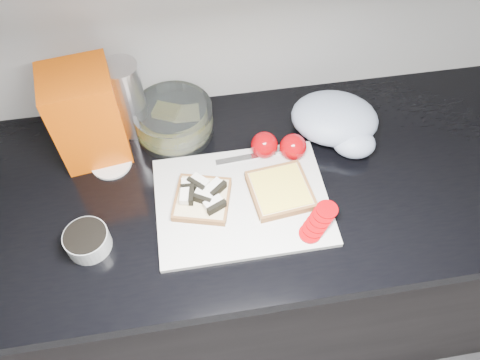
# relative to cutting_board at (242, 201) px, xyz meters

# --- Properties ---
(base_cabinet) EXTENTS (3.50, 0.60, 0.86)m
(base_cabinet) POSITION_rel_cutting_board_xyz_m (-0.06, 0.06, -0.48)
(base_cabinet) COLOR black
(base_cabinet) RESTS_ON ground
(countertop) EXTENTS (3.50, 0.64, 0.04)m
(countertop) POSITION_rel_cutting_board_xyz_m (-0.06, 0.06, -0.03)
(countertop) COLOR black
(countertop) RESTS_ON base_cabinet
(cutting_board) EXTENTS (0.40, 0.30, 0.01)m
(cutting_board) POSITION_rel_cutting_board_xyz_m (0.00, 0.00, 0.00)
(cutting_board) COLOR silver
(cutting_board) RESTS_ON countertop
(bread_left) EXTENTS (0.16, 0.16, 0.04)m
(bread_left) POSITION_rel_cutting_board_xyz_m (-0.09, 0.01, 0.02)
(bread_left) COLOR beige
(bread_left) RESTS_ON cutting_board
(bread_right) EXTENTS (0.16, 0.16, 0.02)m
(bread_right) POSITION_rel_cutting_board_xyz_m (0.09, 0.01, 0.02)
(bread_right) COLOR beige
(bread_right) RESTS_ON cutting_board
(tomato_slices) EXTENTS (0.11, 0.11, 0.03)m
(tomato_slices) POSITION_rel_cutting_board_xyz_m (0.16, -0.09, 0.02)
(tomato_slices) COLOR #A10309
(tomato_slices) RESTS_ON cutting_board
(knife) EXTENTS (0.22, 0.03, 0.01)m
(knife) POSITION_rel_cutting_board_xyz_m (0.09, 0.13, 0.01)
(knife) COLOR silver
(knife) RESTS_ON cutting_board
(seed_tub) EXTENTS (0.10, 0.10, 0.05)m
(seed_tub) POSITION_rel_cutting_board_xyz_m (-0.35, -0.06, 0.02)
(seed_tub) COLOR #A3A8A8
(seed_tub) RESTS_ON countertop
(tub_lid) EXTENTS (0.13, 0.13, 0.01)m
(tub_lid) POSITION_rel_cutting_board_xyz_m (-0.30, 0.17, -0.00)
(tub_lid) COLOR white
(tub_lid) RESTS_ON countertop
(glass_bowl) EXTENTS (0.20, 0.20, 0.08)m
(glass_bowl) POSITION_rel_cutting_board_xyz_m (-0.14, 0.25, 0.04)
(glass_bowl) COLOR silver
(glass_bowl) RESTS_ON countertop
(bread_bag) EXTENTS (0.17, 0.16, 0.24)m
(bread_bag) POSITION_rel_cutting_board_xyz_m (-0.33, 0.22, 0.12)
(bread_bag) COLOR #EE5003
(bread_bag) RESTS_ON countertop
(steel_canister) EXTENTS (0.09, 0.09, 0.21)m
(steel_canister) POSITION_rel_cutting_board_xyz_m (-0.24, 0.28, 0.10)
(steel_canister) COLOR silver
(steel_canister) RESTS_ON countertop
(grocery_bag) EXTENTS (0.27, 0.25, 0.10)m
(grocery_bag) POSITION_rel_cutting_board_xyz_m (0.27, 0.17, 0.04)
(grocery_bag) COLOR #A0AFC6
(grocery_bag) RESTS_ON countertop
(whole_tomatoes) EXTENTS (0.14, 0.09, 0.07)m
(whole_tomatoes) POSITION_rel_cutting_board_xyz_m (0.11, 0.13, 0.03)
(whole_tomatoes) COLOR #A10309
(whole_tomatoes) RESTS_ON countertop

